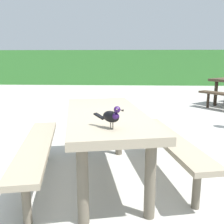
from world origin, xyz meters
TOP-DOWN VIEW (x-y plane):
  - ground_plane at (0.00, 0.00)m, footprint 60.00×60.00m
  - hedge_wall at (0.00, 10.82)m, footprint 28.00×1.81m
  - picnic_table_foreground at (-0.04, 0.12)m, footprint 1.99×2.01m
  - bird_grackle at (0.06, -0.49)m, footprint 0.25×0.19m

SIDE VIEW (x-z plane):
  - ground_plane at x=0.00m, z-range 0.00..0.00m
  - picnic_table_foreground at x=-0.04m, z-range 0.19..0.93m
  - bird_grackle at x=0.06m, z-range 0.75..0.94m
  - hedge_wall at x=0.00m, z-range 0.00..1.69m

